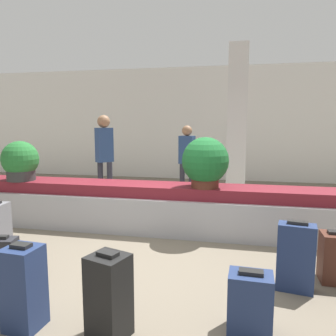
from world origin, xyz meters
TOP-DOWN VIEW (x-y plane):
  - ground_plane at (0.00, 0.00)m, footprint 18.00×18.00m
  - back_wall at (0.00, 6.08)m, footprint 18.00×0.06m
  - carousel at (0.00, 1.32)m, footprint 8.16×0.75m
  - pillar at (0.98, 3.58)m, footprint 0.39×0.39m
  - suitcase_0 at (0.08, -1.21)m, footprint 0.35×0.33m
  - suitcase_1 at (1.12, -0.94)m, footprint 0.34×0.25m
  - suitcase_2 at (1.57, -0.18)m, footprint 0.37×0.24m
  - suitcase_3 at (-1.18, -0.80)m, footprint 0.34×0.23m
  - suitcase_4 at (1.99, 0.09)m, footprint 0.26×0.27m
  - suitcase_6 at (-0.61, -1.24)m, footprint 0.28×0.28m
  - potted_plant_0 at (0.56, 1.22)m, footprint 0.66×0.66m
  - potted_plant_1 at (-2.38, 1.21)m, footprint 0.57×0.57m
  - traveler_0 at (-1.58, 2.70)m, footprint 0.34×0.36m
  - traveler_2 at (-0.05, 3.54)m, footprint 0.36×0.27m

SIDE VIEW (x-z plane):
  - ground_plane at x=0.00m, z-range 0.00..0.00m
  - suitcase_1 at x=1.12m, z-range -0.01..0.50m
  - suitcase_4 at x=1.99m, z-range -0.01..0.52m
  - suitcase_3 at x=-1.18m, z-range -0.01..0.55m
  - suitcase_0 at x=0.08m, z-range -0.01..0.66m
  - suitcase_2 at x=1.57m, z-range -0.01..0.68m
  - suitcase_6 at x=-0.61m, z-range -0.01..0.68m
  - carousel at x=0.00m, z-range -0.02..0.69m
  - traveler_2 at x=-0.05m, z-range 0.14..1.71m
  - potted_plant_1 at x=-2.38m, z-range 0.70..1.33m
  - potted_plant_0 at x=0.56m, z-range 0.71..1.42m
  - traveler_0 at x=-1.58m, z-range 0.19..1.96m
  - back_wall at x=0.00m, z-range 0.00..3.20m
  - pillar at x=0.98m, z-range 0.00..3.20m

